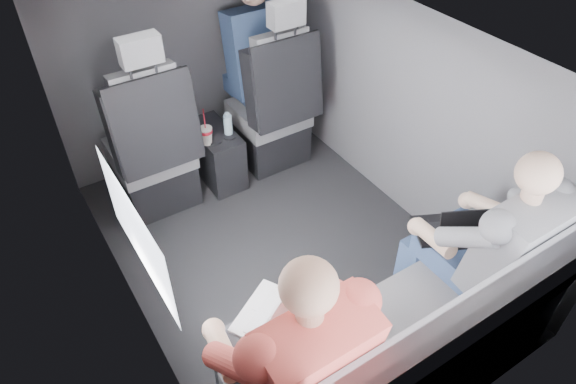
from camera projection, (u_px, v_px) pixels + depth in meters
floor at (283, 251)px, 3.19m from camera, size 2.60×2.60×0.00m
ceiling at (281, 47)px, 2.31m from camera, size 2.60×2.60×0.00m
panel_left at (119, 230)px, 2.38m from camera, size 0.02×2.60×1.35m
panel_right at (407, 117)px, 3.12m from camera, size 0.02×2.60×1.35m
panel_front at (183, 70)px, 3.58m from camera, size 1.80×0.02×1.35m
panel_back at (467, 344)px, 1.92m from camera, size 1.80×0.02×1.35m
side_window at (136, 233)px, 2.05m from camera, size 0.02×0.75×0.42m
seatbelt at (286, 73)px, 3.28m from camera, size 0.35×0.11×0.59m
front_seat_left at (153, 155)px, 3.28m from camera, size 0.52×0.58×1.26m
front_seat_right at (273, 114)px, 3.65m from camera, size 0.52×0.58×1.26m
center_console at (216, 154)px, 3.62m from camera, size 0.24×0.48×0.41m
rear_bench at (408, 351)px, 2.31m from camera, size 1.60×0.57×0.92m
soda_cup at (206, 135)px, 3.34m from camera, size 0.09×0.09×0.26m
water_bottle at (228, 125)px, 3.41m from camera, size 0.06×0.06×0.17m
laptop_white at (275, 317)px, 2.07m from camera, size 0.36×0.40×0.22m
laptop_black at (454, 230)px, 2.45m from camera, size 0.36×0.39×0.22m
passenger_rear_left at (290, 357)px, 1.92m from camera, size 0.52×0.64×1.26m
passenger_rear_right at (485, 246)px, 2.37m from camera, size 0.50×0.62×1.22m
passenger_front_right at (256, 53)px, 3.59m from camera, size 0.42×0.42×0.88m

